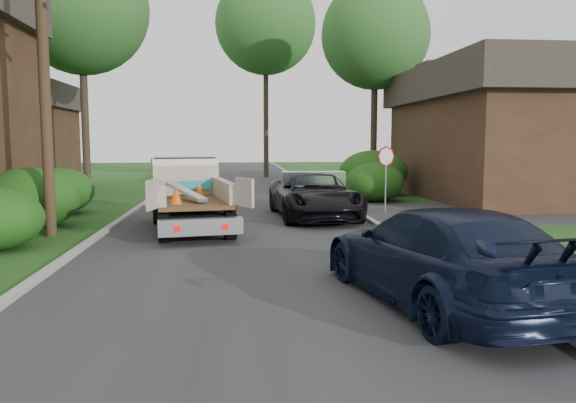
# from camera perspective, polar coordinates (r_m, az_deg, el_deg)

# --- Properties ---
(ground) EXTENTS (120.00, 120.00, 0.00)m
(ground) POSITION_cam_1_polar(r_m,az_deg,el_deg) (11.49, -3.61, -7.23)
(ground) COLOR #1D4313
(ground) RESTS_ON ground
(road) EXTENTS (8.00, 90.00, 0.02)m
(road) POSITION_cam_1_polar(r_m,az_deg,el_deg) (21.34, -4.51, -1.00)
(road) COLOR #28282B
(road) RESTS_ON ground
(side_street) EXTENTS (16.00, 7.00, 0.02)m
(side_street) POSITION_cam_1_polar(r_m,az_deg,el_deg) (23.80, 25.82, -0.86)
(side_street) COLOR #28282B
(side_street) RESTS_ON ground
(curb_left) EXTENTS (0.20, 90.00, 0.12)m
(curb_left) POSITION_cam_1_polar(r_m,az_deg,el_deg) (21.65, -15.42, -0.95)
(curb_left) COLOR #9E9E99
(curb_left) RESTS_ON ground
(curb_right) EXTENTS (0.20, 90.00, 0.12)m
(curb_right) POSITION_cam_1_polar(r_m,az_deg,el_deg) (21.79, 6.34, -0.73)
(curb_right) COLOR #9E9E99
(curb_right) RESTS_ON ground
(stop_sign) EXTENTS (0.71, 0.32, 2.48)m
(stop_sign) POSITION_cam_1_polar(r_m,az_deg,el_deg) (20.94, 9.91, 3.66)
(stop_sign) COLOR slate
(stop_sign) RESTS_ON ground
(utility_pole) EXTENTS (2.42, 1.25, 10.00)m
(utility_pole) POSITION_cam_1_polar(r_m,az_deg,el_deg) (17.13, -23.60, 14.10)
(utility_pole) COLOR #382619
(utility_pole) RESTS_ON ground
(house_right) EXTENTS (9.72, 12.96, 6.20)m
(house_right) POSITION_cam_1_polar(r_m,az_deg,el_deg) (28.50, 22.61, 6.70)
(house_right) COLOR #392217
(house_right) RESTS_ON ground
(hedge_left_b) EXTENTS (2.86, 2.86, 1.87)m
(hedge_left_b) POSITION_cam_1_polar(r_m,az_deg,el_deg) (18.79, -24.57, 0.34)
(hedge_left_b) COLOR #103F0E
(hedge_left_b) RESTS_ON ground
(hedge_left_c) EXTENTS (2.60, 2.60, 1.70)m
(hedge_left_c) POSITION_cam_1_polar(r_m,az_deg,el_deg) (22.20, -22.36, 1.02)
(hedge_left_c) COLOR #103F0E
(hedge_left_c) RESTS_ON ground
(hedge_right_a) EXTENTS (2.60, 2.60, 1.70)m
(hedge_right_a) POSITION_cam_1_polar(r_m,az_deg,el_deg) (25.01, 8.77, 1.94)
(hedge_right_a) COLOR #103F0E
(hedge_right_a) RESTS_ON ground
(hedge_right_b) EXTENTS (3.38, 3.38, 2.21)m
(hedge_right_b) POSITION_cam_1_polar(r_m,az_deg,el_deg) (28.06, 8.66, 2.92)
(hedge_right_b) COLOR #103F0E
(hedge_right_b) RESTS_ON ground
(tree_left_far) EXTENTS (6.40, 6.40, 12.20)m
(tree_left_far) POSITION_cam_1_polar(r_m,az_deg,el_deg) (29.74, -20.31, 18.06)
(tree_left_far) COLOR #2D2119
(tree_left_far) RESTS_ON ground
(tree_right_far) EXTENTS (6.00, 6.00, 11.50)m
(tree_right_far) POSITION_cam_1_polar(r_m,az_deg,el_deg) (32.67, 8.86, 16.35)
(tree_right_far) COLOR #2D2119
(tree_right_far) RESTS_ON ground
(tree_center_far) EXTENTS (7.20, 7.20, 14.60)m
(tree_center_far) POSITION_cam_1_polar(r_m,az_deg,el_deg) (42.07, -2.29, 17.56)
(tree_center_far) COLOR #2D2119
(tree_center_far) RESTS_ON ground
(flatbed_truck) EXTENTS (3.30, 5.98, 2.15)m
(flatbed_truck) POSITION_cam_1_polar(r_m,az_deg,el_deg) (17.71, -10.23, 1.24)
(flatbed_truck) COLOR black
(flatbed_truck) RESTS_ON ground
(black_pickup) EXTENTS (2.90, 5.76, 1.56)m
(black_pickup) POSITION_cam_1_polar(r_m,az_deg,el_deg) (19.37, 2.70, 0.59)
(black_pickup) COLOR black
(black_pickup) RESTS_ON ground
(navy_suv) EXTENTS (3.16, 5.86, 1.61)m
(navy_suv) POSITION_cam_1_polar(r_m,az_deg,el_deg) (9.46, 15.18, -5.34)
(navy_suv) COLOR black
(navy_suv) RESTS_ON ground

